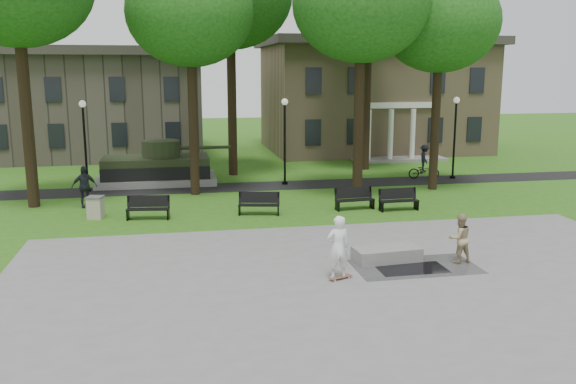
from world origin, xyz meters
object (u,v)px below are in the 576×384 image
Objects in this scene: friend_watching at (460,238)px; trash_bin at (96,207)px; concrete_block at (387,254)px; park_bench_0 at (148,207)px; skateboarder at (338,247)px; cyclist at (424,165)px.

trash_bin is (-12.49, 8.62, -0.36)m from friend_watching.
concrete_block is 10.95m from park_bench_0.
trash_bin is at bearing -56.42° from skateboarder.
concrete_block is 1.12× the size of skateboarder.
park_bench_0 is at bearing 137.00° from concrete_block.
friend_watching is (2.28, -0.61, 0.60)m from concrete_block.
trash_bin is at bearing 121.44° from cyclist.
cyclist reaches higher than friend_watching.
skateboarder is 4.42m from friend_watching.
cyclist reaches higher than park_bench_0.
concrete_block is 1.10× the size of cyclist.
park_bench_0 is at bearing -43.63° from friend_watching.
trash_bin is at bearing 173.57° from park_bench_0.
trash_bin is (-8.14, 9.40, -0.52)m from skateboarder.
skateboarder reaches higher than park_bench_0.
trash_bin is (-10.21, 8.01, 0.24)m from concrete_block.
friend_watching is 15.95m from cyclist.
friend_watching reaches higher than concrete_block.
skateboarder is at bearing -48.66° from park_bench_0.
friend_watching reaches higher than park_bench_0.
park_bench_0 is at bearing -63.49° from skateboarder.
trash_bin is (-2.21, 0.55, -0.04)m from park_bench_0.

